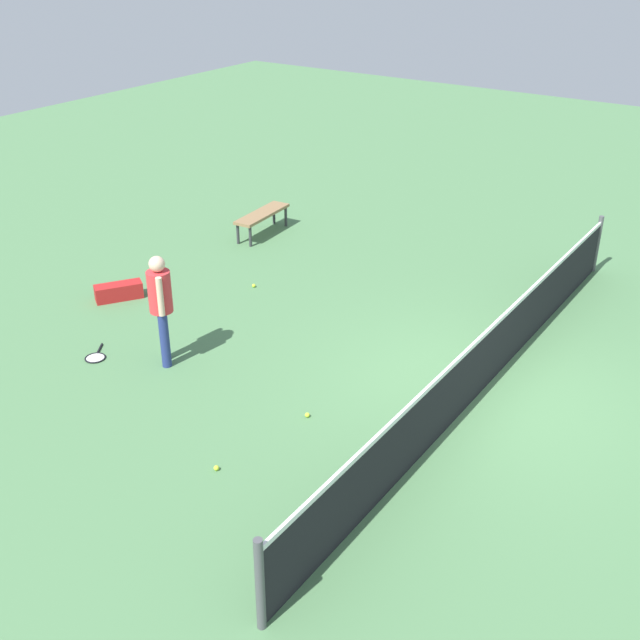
# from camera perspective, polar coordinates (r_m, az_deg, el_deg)

# --- Properties ---
(ground_plane) EXTENTS (40.00, 40.00, 0.00)m
(ground_plane) POSITION_cam_1_polar(r_m,az_deg,el_deg) (11.28, 11.69, -4.94)
(ground_plane) COLOR #4C7A4C
(court_net) EXTENTS (10.09, 0.09, 1.07)m
(court_net) POSITION_cam_1_polar(r_m,az_deg,el_deg) (11.02, 11.94, -2.74)
(court_net) COLOR #4C4C51
(court_net) RESTS_ON ground_plane
(player_near_side) EXTENTS (0.48, 0.48, 1.70)m
(player_near_side) POSITION_cam_1_polar(r_m,az_deg,el_deg) (11.44, -11.49, 1.35)
(player_near_side) COLOR navy
(player_near_side) RESTS_ON ground_plane
(tennis_racket_near_player) EXTENTS (0.58, 0.47, 0.03)m
(tennis_racket_near_player) POSITION_cam_1_polar(r_m,az_deg,el_deg) (12.27, -15.97, -2.59)
(tennis_racket_near_player) COLOR black
(tennis_racket_near_player) RESTS_ON ground_plane
(tennis_ball_near_player) EXTENTS (0.07, 0.07, 0.07)m
(tennis_ball_near_player) POSITION_cam_1_polar(r_m,az_deg,el_deg) (9.63, -7.53, -10.60)
(tennis_ball_near_player) COLOR #C6E033
(tennis_ball_near_player) RESTS_ON ground_plane
(tennis_ball_by_net) EXTENTS (0.07, 0.07, 0.07)m
(tennis_ball_by_net) POSITION_cam_1_polar(r_m,az_deg,el_deg) (10.46, -0.92, -6.91)
(tennis_ball_by_net) COLOR #C6E033
(tennis_ball_by_net) RESTS_ON ground_plane
(tennis_ball_midcourt) EXTENTS (0.07, 0.07, 0.07)m
(tennis_ball_midcourt) POSITION_cam_1_polar(r_m,az_deg,el_deg) (14.06, -4.83, 2.50)
(tennis_ball_midcourt) COLOR #C6E033
(tennis_ball_midcourt) RESTS_ON ground_plane
(tennis_ball_baseline) EXTENTS (0.07, 0.07, 0.07)m
(tennis_ball_baseline) POSITION_cam_1_polar(r_m,az_deg,el_deg) (11.93, 10.50, -2.71)
(tennis_ball_baseline) COLOR #C6E033
(tennis_ball_baseline) RESTS_ON ground_plane
(courtside_bench) EXTENTS (1.53, 0.52, 0.48)m
(courtside_bench) POSITION_cam_1_polar(r_m,az_deg,el_deg) (16.32, -4.22, 7.57)
(courtside_bench) COLOR olive
(courtside_bench) RESTS_ON ground_plane
(equipment_bag) EXTENTS (0.82, 0.67, 0.28)m
(equipment_bag) POSITION_cam_1_polar(r_m,az_deg,el_deg) (13.97, -14.54, 1.99)
(equipment_bag) COLOR #B21E1E
(equipment_bag) RESTS_ON ground_plane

